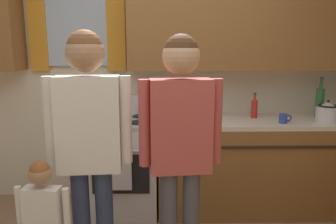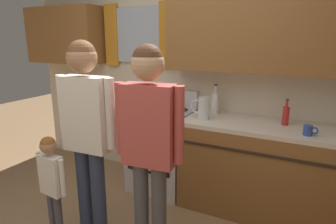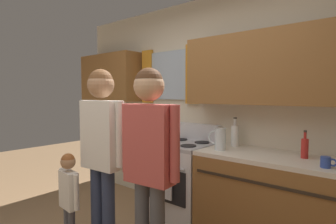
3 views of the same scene
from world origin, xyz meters
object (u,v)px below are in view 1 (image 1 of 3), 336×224
at_px(adult_holding_child, 89,134).
at_px(adult_in_plaid, 181,136).
at_px(bottle_sauce_red, 254,108).
at_px(stovetop_kettle, 327,112).
at_px(small_child, 44,219).
at_px(bottle_wine_green, 320,102).
at_px(stove_oven, 125,163).
at_px(bottle_milk_white, 180,104).
at_px(mug_cobalt_blue, 284,118).
at_px(water_pitcher, 178,110).

relative_size(adult_holding_child, adult_in_plaid, 1.01).
bearing_deg(bottle_sauce_red, stovetop_kettle, -19.24).
bearing_deg(bottle_sauce_red, small_child, -139.84).
distance_m(bottle_wine_green, stovetop_kettle, 0.23).
bearing_deg(small_child, stove_oven, 75.89).
height_order(stove_oven, small_child, stove_oven).
height_order(bottle_wine_green, adult_in_plaid, adult_in_plaid).
height_order(stove_oven, bottle_milk_white, bottle_milk_white).
height_order(mug_cobalt_blue, water_pitcher, water_pitcher).
xyz_separation_m(stove_oven, mug_cobalt_blue, (1.46, -0.17, 0.48)).
height_order(stovetop_kettle, adult_in_plaid, adult_in_plaid).
height_order(stove_oven, water_pitcher, water_pitcher).
height_order(stovetop_kettle, adult_holding_child, adult_holding_child).
bearing_deg(small_child, water_pitcher, 54.76).
distance_m(mug_cobalt_blue, stovetop_kettle, 0.41).
xyz_separation_m(bottle_milk_white, small_child, (-0.86, -1.44, -0.43)).
xyz_separation_m(bottle_sauce_red, mug_cobalt_blue, (0.20, -0.23, -0.05)).
height_order(bottle_wine_green, mug_cobalt_blue, bottle_wine_green).
bearing_deg(water_pitcher, bottle_sauce_red, 11.79).
height_order(adult_in_plaid, small_child, adult_in_plaid).
bearing_deg(stove_oven, mug_cobalt_blue, -6.67).
distance_m(bottle_wine_green, water_pitcher, 1.39).
relative_size(stove_oven, small_child, 1.16).
xyz_separation_m(bottle_wine_green, stovetop_kettle, (-0.03, -0.22, -0.06)).
height_order(bottle_wine_green, adult_holding_child, adult_holding_child).
bearing_deg(bottle_wine_green, stovetop_kettle, -97.67).
distance_m(stove_oven, adult_holding_child, 1.24).
bearing_deg(water_pitcher, bottle_wine_green, 6.97).
bearing_deg(stovetop_kettle, bottle_milk_white, 166.11).
bearing_deg(bottle_wine_green, bottle_sauce_red, -178.80).
relative_size(bottle_milk_white, mug_cobalt_blue, 2.73).
distance_m(adult_holding_child, adult_in_plaid, 0.56).
distance_m(bottle_wine_green, mug_cobalt_blue, 0.51).
bearing_deg(mug_cobalt_blue, bottle_milk_white, 159.38).
xyz_separation_m(adult_holding_child, adult_in_plaid, (0.56, 0.01, -0.01)).
bearing_deg(adult_holding_child, stove_oven, 86.05).
xyz_separation_m(adult_in_plaid, small_child, (-0.80, -0.19, -0.45)).
bearing_deg(stovetop_kettle, adult_in_plaid, -146.01).
relative_size(bottle_sauce_red, adult_in_plaid, 0.15).
distance_m(bottle_sauce_red, water_pitcher, 0.76).
distance_m(stovetop_kettle, adult_holding_child, 2.15).
bearing_deg(water_pitcher, stove_oven, 169.34).
bearing_deg(mug_cobalt_blue, bottle_sauce_red, 131.53).
bearing_deg(stove_oven, bottle_wine_green, 2.21).
bearing_deg(bottle_milk_white, bottle_sauce_red, -9.15).
distance_m(stove_oven, water_pitcher, 0.75).
relative_size(mug_cobalt_blue, water_pitcher, 0.52).
xyz_separation_m(water_pitcher, adult_in_plaid, (-0.03, -0.99, 0.03)).
bearing_deg(mug_cobalt_blue, small_child, -148.31).
bearing_deg(bottle_sauce_red, adult_holding_child, -139.14).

